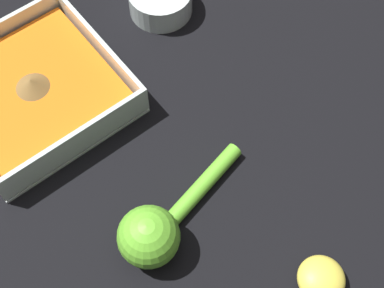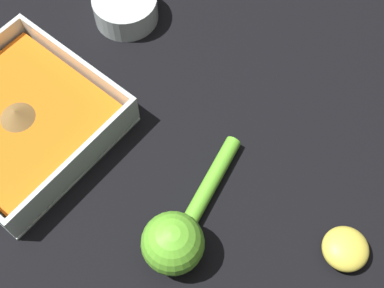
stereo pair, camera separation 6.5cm
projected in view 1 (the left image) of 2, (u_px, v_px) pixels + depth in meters
name	position (u px, v px, depth m)	size (l,w,h in m)	color
ground_plane	(74.00, 99.00, 0.71)	(4.00, 4.00, 0.00)	black
square_dish	(36.00, 92.00, 0.69)	(0.21, 0.21, 0.05)	silver
spice_bowl	(161.00, 1.00, 0.76)	(0.09, 0.09, 0.04)	silver
lemon_squeezer	(156.00, 230.00, 0.59)	(0.19, 0.08, 0.07)	#6BC633
lemon_half	(321.00, 279.00, 0.58)	(0.05, 0.05, 0.03)	#EFDB4C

